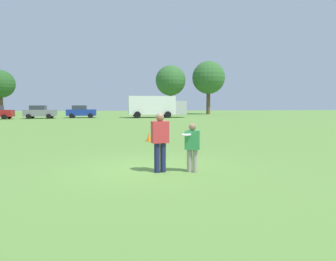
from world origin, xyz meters
The scene contains 11 objects.
ground_plane centered at (0.00, 0.00, 0.00)m, with size 167.60×167.60×0.00m, color #608C3D.
player_thrower centered at (0.23, -0.47, 0.99)m, with size 0.53×0.36×1.75m.
player_defender centered at (1.17, -0.59, 0.81)m, with size 0.49×0.37×1.45m.
frisbee centered at (0.98, -0.68, 1.13)m, with size 0.27×0.27×0.08m.
traffic_cone centered at (0.50, 7.10, 0.23)m, with size 0.32×0.32×0.48m.
parked_car_mid_left centered at (-12.54, 35.22, 0.92)m, with size 4.26×2.33×1.82m.
parked_car_center centered at (-7.11, 36.58, 0.92)m, with size 4.26×2.33×1.82m.
box_truck centered at (3.80, 35.55, 1.75)m, with size 8.58×3.21×3.18m.
tree_east_birch centered at (-23.17, 50.27, 5.65)m, with size 5.06×5.06×8.22m.
tree_east_oak centered at (8.15, 49.50, 6.54)m, with size 5.85×5.85×9.51m.
tree_far_east_pine centered at (15.64, 49.06, 7.16)m, with size 6.41×6.41×10.41m.
Camera 1 is at (-0.79, -9.22, 2.01)m, focal length 32.35 mm.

